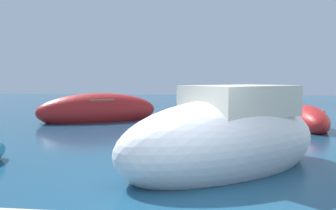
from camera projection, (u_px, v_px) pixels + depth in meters
The scene contains 4 objects.
ground at pixel (196, 201), 6.43m from camera, with size 80.00×80.00×0.00m, color navy.
moored_boat_1 at pixel (99, 111), 18.41m from camera, with size 6.17×4.95×1.79m.
moored_boat_3 at pixel (226, 140), 8.64m from camera, with size 5.91×5.68×2.48m.
moored_boat_4 at pixel (308, 120), 15.58m from camera, with size 1.43×4.06×1.27m.
Camera 1 is at (0.28, -6.30, 2.18)m, focal length 39.11 mm.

